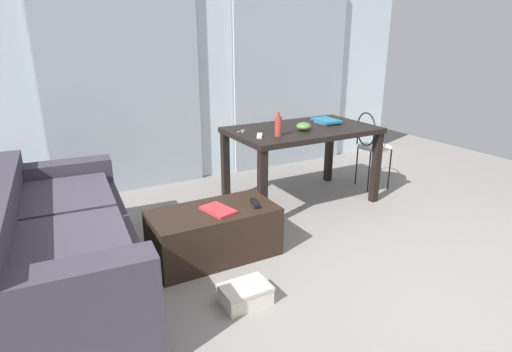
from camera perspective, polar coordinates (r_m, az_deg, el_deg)
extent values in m
plane|color=gray|center=(3.67, 7.37, -8.00)|extent=(7.53, 7.53, 0.00)
cube|color=silver|center=(5.01, -5.83, 14.61)|extent=(5.37, 0.10, 2.59)
cube|color=#99A3AD|center=(4.64, -17.24, 10.79)|extent=(1.61, 0.03, 2.14)
cube|color=#99A3AD|center=(5.45, 4.83, 12.60)|extent=(1.61, 0.03, 2.14)
cube|color=#38333D|center=(3.11, -24.39, -10.21)|extent=(1.00, 2.06, 0.45)
cube|color=#38333D|center=(3.83, -25.45, 0.23)|extent=(0.88, 0.26, 0.19)
cube|color=#38333D|center=(2.16, -24.79, -13.53)|extent=(0.88, 0.26, 0.19)
cube|color=#3E3944|center=(3.36, -24.38, -2.84)|extent=(0.68, 0.80, 0.10)
cube|color=#3E3944|center=(2.63, -23.83, -8.73)|extent=(0.68, 0.80, 0.10)
cube|color=black|center=(3.27, -5.71, -7.70)|extent=(0.96, 0.49, 0.39)
cube|color=black|center=(4.17, 6.25, 6.19)|extent=(1.42, 0.85, 0.05)
cube|color=black|center=(3.63, 0.88, -1.94)|extent=(0.07, 0.07, 0.72)
cube|color=black|center=(4.41, 15.95, 1.08)|extent=(0.07, 0.07, 0.72)
cube|color=black|center=(4.26, -4.16, 1.16)|extent=(0.07, 0.07, 0.72)
cube|color=black|center=(4.94, 9.88, 3.40)|extent=(0.07, 0.07, 0.72)
cylinder|color=silver|center=(4.80, 15.80, 3.83)|extent=(0.37, 0.37, 0.02)
cylinder|color=black|center=(4.83, 17.66, 0.81)|extent=(0.02, 0.02, 0.46)
cylinder|color=black|center=(5.03, 16.01, 1.67)|extent=(0.02, 0.02, 0.46)
cylinder|color=black|center=(4.69, 15.08, 0.53)|extent=(0.02, 0.02, 0.46)
cylinder|color=black|center=(4.90, 13.49, 1.43)|extent=(0.02, 0.02, 0.46)
torus|color=black|center=(4.68, 14.69, 6.16)|extent=(0.09, 0.36, 0.37)
cylinder|color=black|center=(4.58, 15.62, 4.52)|extent=(0.02, 0.02, 0.20)
cylinder|color=black|center=(4.84, 13.62, 5.42)|extent=(0.02, 0.02, 0.20)
cylinder|color=#99332D|center=(3.79, 3.03, 6.75)|extent=(0.06, 0.06, 0.18)
cylinder|color=#99332D|center=(3.77, 3.06, 8.36)|extent=(0.02, 0.02, 0.04)
ellipsoid|color=#477033|center=(4.04, 6.49, 6.70)|extent=(0.14, 0.14, 0.08)
cube|color=#4C4C51|center=(4.42, 9.62, 7.18)|extent=(0.21, 0.22, 0.01)
cube|color=#1E668C|center=(4.44, 9.53, 7.46)|extent=(0.21, 0.31, 0.02)
cube|color=#B7B7B2|center=(3.76, 0.48, 5.49)|extent=(0.12, 0.16, 0.02)
cube|color=#9EA0A5|center=(3.97, -1.83, 6.05)|extent=(0.05, 0.08, 0.00)
torus|color=orange|center=(4.03, -1.81, 6.24)|extent=(0.03, 0.03, 0.00)
cube|color=#9EA0A5|center=(3.97, -2.16, 6.07)|extent=(0.08, 0.05, 0.00)
torus|color=orange|center=(4.02, -1.66, 6.23)|extent=(0.03, 0.03, 0.00)
cube|color=black|center=(3.26, -0.14, -3.72)|extent=(0.08, 0.18, 0.02)
cube|color=red|center=(3.15, -5.15, -4.62)|extent=(0.22, 0.30, 0.02)
cube|color=beige|center=(2.80, -1.46, -15.94)|extent=(0.30, 0.22, 0.10)
cube|color=beige|center=(2.76, -1.47, -14.88)|extent=(0.31, 0.22, 0.02)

